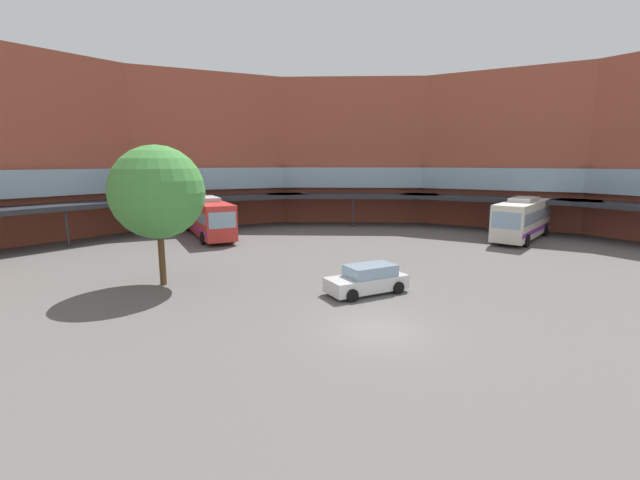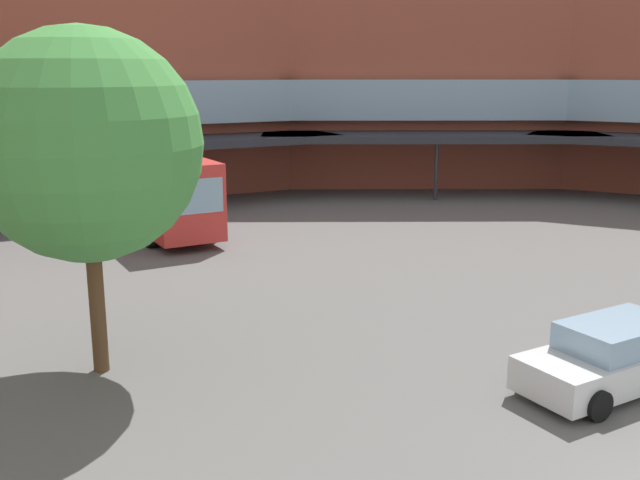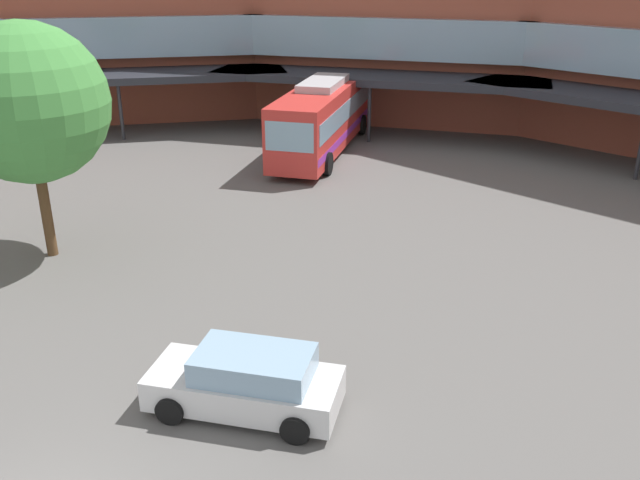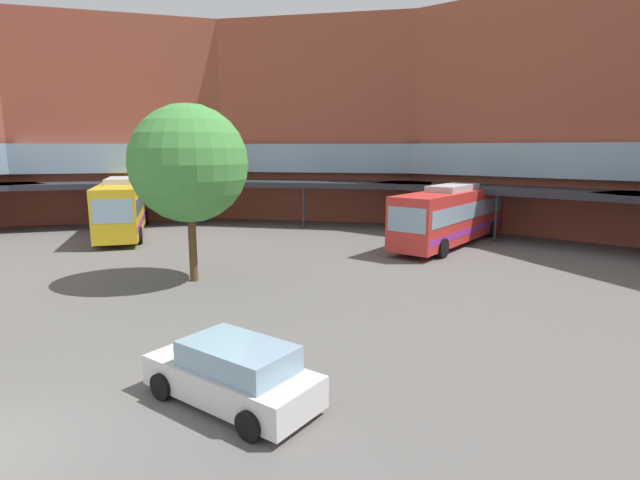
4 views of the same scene
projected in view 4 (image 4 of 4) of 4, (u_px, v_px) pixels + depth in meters
The scene contains 5 objects.
station_building at pixel (449, 113), 24.68m from camera, with size 79.31×44.13×16.24m.
bus_0 at pixel (123, 206), 34.66m from camera, with size 11.55×9.16×3.96m.
bus_1 at pixel (451, 214), 30.98m from camera, with size 3.04×12.11×3.75m.
parked_car at pixel (233, 374), 11.67m from camera, with size 4.48×2.18×1.53m.
plaza_tree at pixel (189, 164), 21.73m from camera, with size 5.19×5.19×7.91m.
Camera 4 is at (10.81, -2.53, 5.97)m, focal length 27.80 mm.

